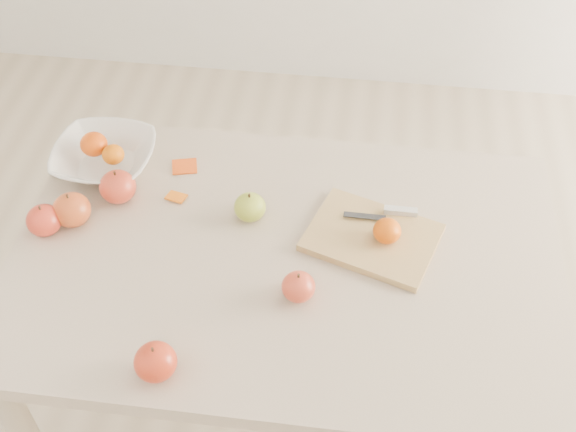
# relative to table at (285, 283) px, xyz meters

# --- Properties ---
(ground) EXTENTS (3.50, 3.50, 0.00)m
(ground) POSITION_rel_table_xyz_m (0.00, 0.00, -0.65)
(ground) COLOR #C6B293
(ground) RESTS_ON ground
(table) EXTENTS (1.20, 0.80, 0.75)m
(table) POSITION_rel_table_xyz_m (0.00, 0.00, 0.00)
(table) COLOR #C5AE94
(table) RESTS_ON ground
(cutting_board) EXTENTS (0.33, 0.28, 0.02)m
(cutting_board) POSITION_rel_table_xyz_m (0.19, 0.07, 0.11)
(cutting_board) COLOR tan
(cutting_board) RESTS_ON table
(board_tangerine) EXTENTS (0.06, 0.06, 0.05)m
(board_tangerine) POSITION_rel_table_xyz_m (0.22, 0.06, 0.14)
(board_tangerine) COLOR #C95007
(board_tangerine) RESTS_ON cutting_board
(fruit_bowl) EXTENTS (0.24, 0.24, 0.06)m
(fruit_bowl) POSITION_rel_table_xyz_m (-0.47, 0.23, 0.13)
(fruit_bowl) COLOR white
(fruit_bowl) RESTS_ON table
(bowl_tangerine_near) EXTENTS (0.07, 0.07, 0.06)m
(bowl_tangerine_near) POSITION_rel_table_xyz_m (-0.50, 0.24, 0.16)
(bowl_tangerine_near) COLOR #D44807
(bowl_tangerine_near) RESTS_ON fruit_bowl
(bowl_tangerine_far) EXTENTS (0.05, 0.05, 0.05)m
(bowl_tangerine_far) POSITION_rel_table_xyz_m (-0.44, 0.21, 0.15)
(bowl_tangerine_far) COLOR orange
(bowl_tangerine_far) RESTS_ON fruit_bowl
(orange_peel_a) EXTENTS (0.07, 0.06, 0.01)m
(orange_peel_a) POSITION_rel_table_xyz_m (-0.28, 0.25, 0.10)
(orange_peel_a) COLOR #CC450E
(orange_peel_a) RESTS_ON table
(orange_peel_b) EXTENTS (0.05, 0.04, 0.01)m
(orange_peel_b) POSITION_rel_table_xyz_m (-0.28, 0.14, 0.10)
(orange_peel_b) COLOR orange
(orange_peel_b) RESTS_ON table
(paring_knife) EXTENTS (0.17, 0.04, 0.01)m
(paring_knife) POSITION_rel_table_xyz_m (0.23, 0.14, 0.12)
(paring_knife) COLOR silver
(paring_knife) RESTS_ON cutting_board
(apple_green) EXTENTS (0.07, 0.07, 0.07)m
(apple_green) POSITION_rel_table_xyz_m (-0.09, 0.10, 0.13)
(apple_green) COLOR #7A9A14
(apple_green) RESTS_ON table
(apple_red_b) EXTENTS (0.09, 0.09, 0.08)m
(apple_red_b) POSITION_rel_table_xyz_m (-0.49, 0.04, 0.14)
(apple_red_b) COLOR maroon
(apple_red_b) RESTS_ON table
(apple_red_e) EXTENTS (0.07, 0.07, 0.06)m
(apple_red_e) POSITION_rel_table_xyz_m (0.04, -0.11, 0.13)
(apple_red_e) COLOR maroon
(apple_red_e) RESTS_ON table
(apple_red_a) EXTENTS (0.09, 0.09, 0.08)m
(apple_red_a) POSITION_rel_table_xyz_m (-0.41, 0.12, 0.14)
(apple_red_a) COLOR maroon
(apple_red_a) RESTS_ON table
(apple_red_d) EXTENTS (0.08, 0.08, 0.07)m
(apple_red_d) POSITION_rel_table_xyz_m (-0.54, 0.00, 0.13)
(apple_red_d) COLOR maroon
(apple_red_d) RESTS_ON table
(apple_red_c) EXTENTS (0.08, 0.08, 0.07)m
(apple_red_c) POSITION_rel_table_xyz_m (-0.20, -0.33, 0.14)
(apple_red_c) COLOR #950208
(apple_red_c) RESTS_ON table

